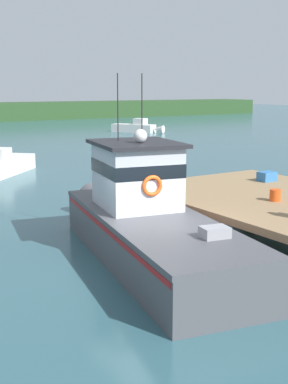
{
  "coord_description": "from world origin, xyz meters",
  "views": [
    {
      "loc": [
        -6.7,
        -10.22,
        4.4
      ],
      "look_at": [
        1.2,
        2.21,
        1.4
      ],
      "focal_mm": 47.72,
      "sensor_mm": 36.0,
      "label": 1
    }
  ],
  "objects_px": {
    "main_fishing_boat": "(145,219)",
    "crate_single_far": "(267,176)",
    "bait_bucket": "(275,195)",
    "moored_boat_near_channel": "(1,166)",
    "crate_stack_near_edge": "(165,178)",
    "moored_boat_far_right": "(137,128)"
  },
  "relations": [
    {
      "from": "crate_single_far",
      "to": "bait_bucket",
      "type": "relative_size",
      "value": 1.76
    },
    {
      "from": "moored_boat_near_channel",
      "to": "moored_boat_far_right",
      "type": "distance_m",
      "value": 27.03
    },
    {
      "from": "moored_boat_near_channel",
      "to": "crate_stack_near_edge",
      "type": "bearing_deg",
      "value": -80.24
    },
    {
      "from": "bait_bucket",
      "to": "moored_boat_far_right",
      "type": "height_order",
      "value": "bait_bucket"
    },
    {
      "from": "crate_single_far",
      "to": "moored_boat_near_channel",
      "type": "distance_m",
      "value": 14.38
    },
    {
      "from": "crate_stack_near_edge",
      "to": "bait_bucket",
      "type": "distance_m",
      "value": 4.05
    },
    {
      "from": "main_fishing_boat",
      "to": "moored_boat_far_right",
      "type": "distance_m",
      "value": 39.15
    },
    {
      "from": "crate_stack_near_edge",
      "to": "moored_boat_near_channel",
      "type": "distance_m",
      "value": 12.08
    },
    {
      "from": "crate_stack_near_edge",
      "to": "bait_bucket",
      "type": "height_order",
      "value": "crate_stack_near_edge"
    },
    {
      "from": "moored_boat_near_channel",
      "to": "crate_single_far",
      "type": "bearing_deg",
      "value": -67.9
    },
    {
      "from": "bait_bucket",
      "to": "moored_boat_near_channel",
      "type": "bearing_deg",
      "value": 101.56
    },
    {
      "from": "crate_single_far",
      "to": "moored_boat_near_channel",
      "type": "xyz_separation_m",
      "value": [
        -5.4,
        13.3,
        -0.87
      ]
    },
    {
      "from": "main_fishing_boat",
      "to": "crate_stack_near_edge",
      "type": "distance_m",
      "value": 4.1
    },
    {
      "from": "bait_bucket",
      "to": "moored_boat_near_channel",
      "type": "height_order",
      "value": "bait_bucket"
    },
    {
      "from": "crate_stack_near_edge",
      "to": "moored_boat_near_channel",
      "type": "bearing_deg",
      "value": 99.76
    },
    {
      "from": "crate_stack_near_edge",
      "to": "moored_boat_near_channel",
      "type": "relative_size",
      "value": 0.12
    },
    {
      "from": "crate_single_far",
      "to": "crate_stack_near_edge",
      "type": "relative_size",
      "value": 1.0
    },
    {
      "from": "main_fishing_boat",
      "to": "bait_bucket",
      "type": "bearing_deg",
      "value": -12.34
    },
    {
      "from": "moored_boat_far_right",
      "to": "crate_single_far",
      "type": "bearing_deg",
      "value": -114.16
    },
    {
      "from": "main_fishing_boat",
      "to": "crate_single_far",
      "type": "height_order",
      "value": "main_fishing_boat"
    },
    {
      "from": "main_fishing_boat",
      "to": "moored_boat_near_channel",
      "type": "distance_m",
      "value": 14.92
    },
    {
      "from": "main_fishing_boat",
      "to": "moored_boat_near_channel",
      "type": "bearing_deg",
      "value": 87.31
    }
  ]
}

